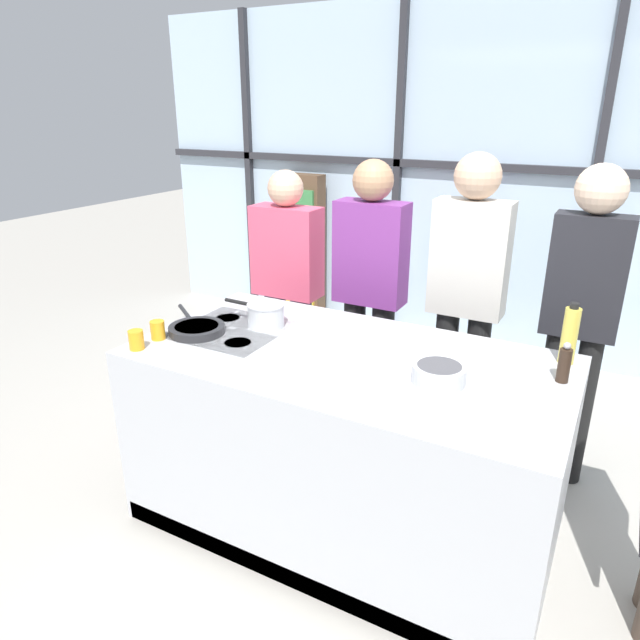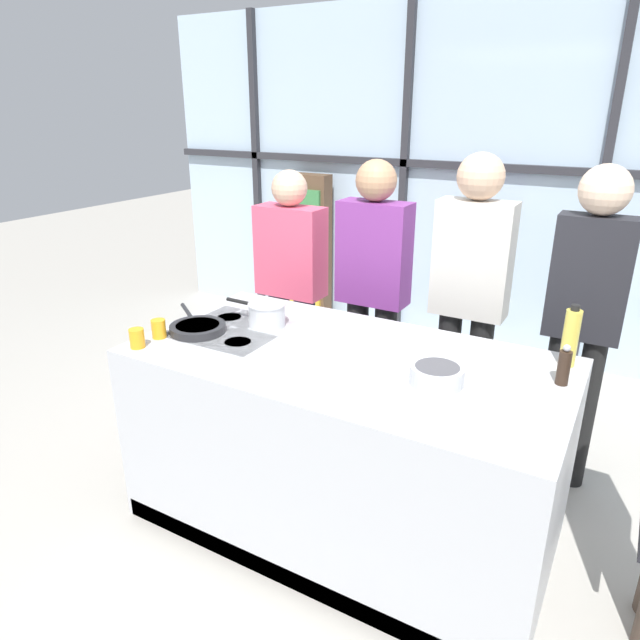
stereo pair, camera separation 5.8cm
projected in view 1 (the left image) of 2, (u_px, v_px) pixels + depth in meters
ground_plane at (344, 519)px, 2.94m from camera, size 18.00×18.00×0.00m
back_window_wall at (489, 184)px, 4.55m from camera, size 6.40×0.10×2.80m
bookshelf at (301, 250)px, 5.38m from camera, size 0.43×0.19×1.41m
demo_island at (345, 442)px, 2.77m from camera, size 1.98×1.03×0.93m
spectator_far_left at (287, 280)px, 3.77m from camera, size 0.45×0.23×1.62m
spectator_center_left at (370, 283)px, 3.48m from camera, size 0.43×0.24×1.71m
spectator_center_right at (467, 289)px, 3.20m from camera, size 0.41×0.25×1.77m
spectator_far_right at (581, 305)px, 2.93m from camera, size 0.37×0.24×1.74m
frying_pan at (196, 328)px, 2.85m from camera, size 0.44×0.36×0.04m
saucepan at (266, 314)px, 2.92m from camera, size 0.36×0.19×0.12m
white_plate at (405, 407)px, 2.14m from camera, size 0.24×0.24×0.01m
mixing_bowl at (439, 373)px, 2.34m from camera, size 0.22×0.22×0.08m
oil_bottle at (570, 335)px, 2.48m from camera, size 0.07×0.07×0.28m
pepper_grinder at (564, 364)px, 2.33m from camera, size 0.05×0.05×0.18m
juice_glass_near at (136, 340)px, 2.65m from camera, size 0.07×0.07×0.09m
juice_glass_far at (158, 330)px, 2.77m from camera, size 0.07×0.07×0.09m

